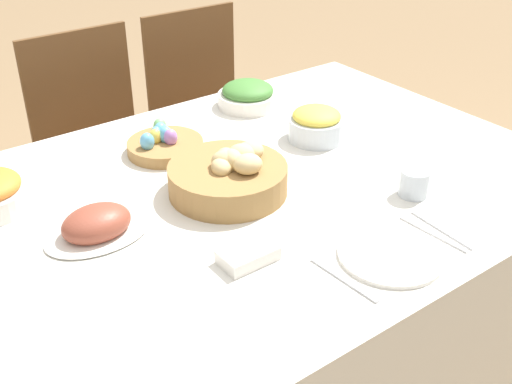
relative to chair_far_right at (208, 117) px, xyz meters
The scene contains 14 objects.
dining_table 1.06m from the chair_far_right, 117.94° to the right, with size 1.78×1.20×0.75m.
chair_far_right is the anchor object (origin of this frame).
chair_far_center 0.50m from the chair_far_right, behind, with size 0.42×0.42×0.92m.
bread_basket 1.10m from the chair_far_right, 119.34° to the right, with size 0.31×0.31×0.13m.
egg_basket 0.87m from the chair_far_right, 131.08° to the right, with size 0.22×0.22×0.08m.
ham_platter 1.29m from the chair_far_right, 134.23° to the right, with size 0.25×0.18×0.08m.
green_salad_bowl 0.59m from the chair_far_right, 106.59° to the right, with size 0.20×0.20×0.09m.
pineapple_bowl 0.88m from the chair_far_right, 99.04° to the right, with size 0.17×0.17×0.10m.
dinner_plate 1.45m from the chair_far_right, 105.99° to the right, with size 0.24×0.24×0.01m.
fork 1.49m from the chair_far_right, 111.36° to the right, with size 0.02×0.19×0.00m.
knife 1.42m from the chair_far_right, 100.31° to the right, with size 0.02×0.19×0.00m.
spoon 1.41m from the chair_far_right, 99.09° to the right, with size 0.02×0.19×0.00m.
drinking_cup 1.26m from the chair_far_right, 96.89° to the right, with size 0.08×0.08×0.07m.
butter_dish 1.39m from the chair_far_right, 118.81° to the right, with size 0.13×0.08×0.03m.
Camera 1 is at (-0.83, -1.19, 1.59)m, focal length 45.00 mm.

